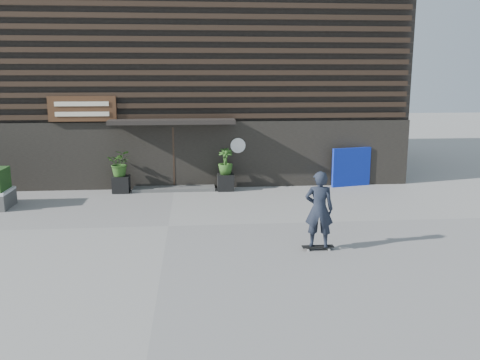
{
  "coord_description": "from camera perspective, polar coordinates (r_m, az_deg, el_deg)",
  "views": [
    {
      "loc": [
        0.79,
        -14.14,
        4.26
      ],
      "look_at": [
        2.13,
        0.95,
        1.1
      ],
      "focal_mm": 38.5,
      "sensor_mm": 36.0,
      "label": 1
    }
  ],
  "objects": [
    {
      "name": "bamboo_left",
      "position": [
        19.0,
        -13.14,
        1.84
      ],
      "size": [
        0.86,
        0.75,
        0.96
      ],
      "primitive_type": "imported",
      "color": "#2D591E",
      "rests_on": "planter_pot_left"
    },
    {
      "name": "planter_pot_right",
      "position": [
        18.99,
        -1.61,
        -0.25
      ],
      "size": [
        0.6,
        0.6,
        0.6
      ],
      "primitive_type": "cube",
      "color": "black",
      "rests_on": "ground"
    },
    {
      "name": "entrance_step",
      "position": [
        19.22,
        -7.3,
        -0.93
      ],
      "size": [
        3.0,
        0.8,
        0.12
      ],
      "primitive_type": "cube",
      "color": "#4D4D4A",
      "rests_on": "ground"
    },
    {
      "name": "bamboo_right",
      "position": [
        18.84,
        -1.62,
        2.07
      ],
      "size": [
        0.54,
        0.54,
        0.96
      ],
      "primitive_type": "imported",
      "color": "#2D591E",
      "rests_on": "planter_pot_right"
    },
    {
      "name": "building",
      "position": [
        24.11,
        -7.08,
        11.06
      ],
      "size": [
        18.0,
        11.0,
        8.0
      ],
      "color": "black",
      "rests_on": "ground"
    },
    {
      "name": "skateboarder",
      "position": [
        12.59,
        8.76,
        -3.24
      ],
      "size": [
        0.78,
        0.59,
        1.97
      ],
      "color": "black",
      "rests_on": "ground"
    },
    {
      "name": "ground",
      "position": [
        14.79,
        -7.94,
        -5.07
      ],
      "size": [
        80.0,
        80.0,
        0.0
      ],
      "primitive_type": "plane",
      "color": "gray",
      "rests_on": "ground"
    },
    {
      "name": "blue_tarp",
      "position": [
        20.07,
        12.23,
        1.41
      ],
      "size": [
        1.57,
        0.46,
        1.48
      ],
      "primitive_type": "cube",
      "rotation": [
        0.0,
        0.0,
        0.22
      ],
      "color": "#0D22AC",
      "rests_on": "ground"
    },
    {
      "name": "planter_pot_left",
      "position": [
        19.15,
        -13.03,
        -0.46
      ],
      "size": [
        0.6,
        0.6,
        0.6
      ],
      "primitive_type": "cube",
      "color": "black",
      "rests_on": "ground"
    }
  ]
}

